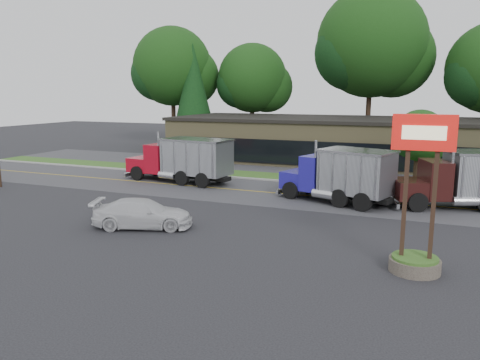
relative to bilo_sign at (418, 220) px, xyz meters
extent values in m
plane|color=#323237|center=(-10.50, 2.50, -2.02)|extent=(140.00, 140.00, 0.00)
cube|color=#535358|center=(-10.50, 11.50, -2.02)|extent=(60.00, 8.00, 0.02)
cube|color=gold|center=(-10.50, 11.50, -2.02)|extent=(60.00, 0.12, 0.01)
cube|color=#9E9E99|center=(-10.50, 15.70, -2.02)|extent=(60.00, 0.30, 0.12)
cube|color=#365C1F|center=(-10.50, 17.50, -2.02)|extent=(60.00, 3.40, 0.03)
cube|color=#535358|center=(-10.50, 22.50, -2.02)|extent=(60.00, 7.00, 0.02)
cube|color=#8F8157|center=(-8.50, 28.50, -0.02)|extent=(32.00, 12.00, 4.00)
cylinder|color=#6B6054|center=(0.00, 0.00, -1.77)|extent=(1.90, 1.90, 0.50)
cylinder|color=#365C1F|center=(0.00, 0.00, -1.47)|extent=(1.70, 1.70, 0.10)
cube|color=#332116|center=(-0.50, 0.00, 0.58)|extent=(0.16, 0.16, 5.00)
cube|color=#332116|center=(0.50, 0.00, 0.58)|extent=(0.16, 0.16, 5.00)
cube|color=red|center=(0.00, 0.00, 3.28)|extent=(2.20, 0.35, 1.30)
cube|color=beige|center=(0.00, -0.19, 3.28)|extent=(1.50, 0.04, 0.50)
cube|color=beige|center=(0.00, 0.19, 3.28)|extent=(1.50, 0.04, 0.50)
cylinder|color=#382619|center=(-30.50, 34.50, 0.67)|extent=(0.56, 0.56, 5.38)
sphere|color=#174011|center=(-30.50, 34.50, 7.97)|extent=(9.84, 9.84, 9.84)
sphere|color=#174011|center=(-28.66, 35.73, 6.74)|extent=(7.38, 7.38, 7.38)
sphere|color=black|center=(-32.04, 33.58, 7.05)|extent=(6.76, 6.76, 6.76)
cylinder|color=#382619|center=(-20.50, 36.50, 0.26)|extent=(0.56, 0.56, 4.57)
sphere|color=#174011|center=(-20.50, 36.50, 6.47)|extent=(8.37, 8.37, 8.37)
sphere|color=#174011|center=(-18.93, 37.55, 5.43)|extent=(6.27, 6.27, 6.27)
sphere|color=black|center=(-21.81, 35.72, 5.69)|extent=(5.75, 5.75, 5.75)
cylinder|color=#382619|center=(-6.50, 36.50, 1.24)|extent=(0.56, 0.56, 6.53)
sphere|color=#174011|center=(-6.50, 36.50, 10.11)|extent=(11.94, 11.94, 11.94)
sphere|color=#174011|center=(-4.26, 37.99, 8.61)|extent=(8.96, 8.96, 8.96)
sphere|color=black|center=(-8.37, 35.38, 8.99)|extent=(8.21, 8.21, 8.21)
sphere|color=black|center=(4.09, 34.66, 6.28)|extent=(6.19, 6.19, 6.19)
cylinder|color=#382619|center=(-26.50, 32.50, -1.52)|extent=(0.44, 0.44, 1.00)
cone|color=black|center=(-26.50, 32.50, 4.90)|extent=(5.54, 5.54, 11.33)
cylinder|color=#382619|center=(-0.50, 17.50, -1.02)|extent=(0.56, 0.56, 2.01)
sphere|color=#174011|center=(-0.50, 17.50, 1.71)|extent=(3.67, 3.67, 3.67)
sphere|color=#174011|center=(0.19, 17.96, 1.25)|extent=(2.76, 2.76, 2.76)
sphere|color=black|center=(-1.07, 17.16, 1.36)|extent=(2.53, 2.53, 2.53)
cube|color=black|center=(-17.18, 12.65, -1.45)|extent=(8.32, 2.05, 0.28)
cube|color=#AE0C1E|center=(-20.74, 13.11, -0.90)|extent=(2.25, 2.53, 1.10)
cube|color=#AE0C1E|center=(-19.14, 12.91, -0.30)|extent=(1.73, 2.56, 2.20)
cube|color=black|center=(-19.76, 12.99, 0.10)|extent=(0.33, 2.09, 0.90)
cube|color=silver|center=(-15.75, 12.47, 0.00)|extent=(5.22, 3.11, 2.50)
cube|color=silver|center=(-15.75, 12.47, 1.30)|extent=(5.39, 3.28, 0.12)
cylinder|color=black|center=(-20.42, 14.23, -1.45)|extent=(1.14, 0.49, 1.10)
cylinder|color=black|center=(-20.71, 11.95, -1.45)|extent=(1.14, 0.49, 1.10)
cylinder|color=black|center=(-15.25, 13.56, -1.45)|extent=(1.14, 0.49, 1.10)
cylinder|color=black|center=(-15.54, 11.28, -1.45)|extent=(1.14, 0.49, 1.10)
cube|color=black|center=(-4.84, 10.38, -1.45)|extent=(6.70, 3.09, 0.28)
cube|color=#241C9D|center=(-7.61, 11.32, -0.90)|extent=(2.26, 2.69, 1.10)
cube|color=#241C9D|center=(-6.37, 10.90, -0.30)|extent=(1.87, 2.65, 2.20)
cube|color=black|center=(-6.85, 11.06, 0.10)|extent=(0.73, 2.01, 0.90)
cube|color=silver|center=(-3.73, 10.01, 0.00)|extent=(4.61, 3.65, 2.50)
cube|color=silver|center=(-3.73, 10.01, 1.30)|extent=(4.80, 3.84, 0.12)
cylinder|color=black|center=(-7.11, 12.36, -1.45)|extent=(1.15, 0.68, 1.10)
cylinder|color=black|center=(-7.84, 10.18, -1.45)|extent=(1.15, 0.68, 1.10)
cylinder|color=black|center=(-3.09, 11.01, -1.45)|extent=(1.15, 0.68, 1.10)
cylinder|color=black|center=(-3.82, 8.83, -1.45)|extent=(1.15, 0.68, 1.10)
cube|color=black|center=(2.27, 11.82, -1.45)|extent=(7.25, 3.48, 0.28)
cube|color=black|center=(-0.74, 10.71, -0.90)|extent=(2.45, 2.77, 1.10)
cube|color=black|center=(0.62, 11.21, -0.30)|extent=(2.03, 2.69, 2.20)
cube|color=black|center=(0.09, 11.02, 0.10)|extent=(0.78, 1.99, 0.90)
cylinder|color=black|center=(-0.98, 11.85, -1.45)|extent=(1.15, 0.71, 1.10)
cylinder|color=black|center=(-0.19, 9.69, -1.45)|extent=(1.15, 0.71, 1.10)
imported|color=silver|center=(-12.95, 1.15, -1.30)|extent=(5.36, 3.61, 1.44)
camera|label=1|loc=(0.24, -18.15, 4.68)|focal=35.00mm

